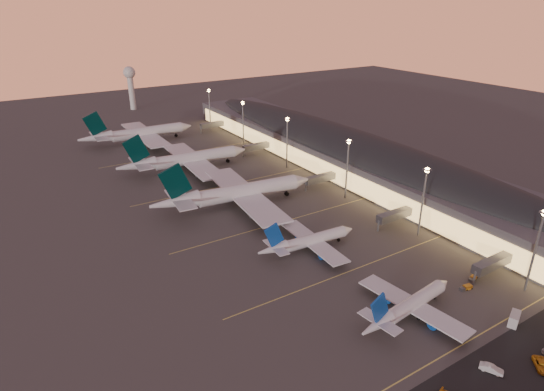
{
  "coord_description": "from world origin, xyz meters",
  "views": [
    {
      "loc": [
        -85.89,
        -94.57,
        78.01
      ],
      "look_at": [
        2.0,
        45.0,
        7.0
      ],
      "focal_mm": 30.0,
      "sensor_mm": 36.0,
      "label": 1
    }
  ],
  "objects": [
    {
      "name": "airliner_wide_far",
      "position": [
        -13.8,
        168.86,
        5.54
      ],
      "size": [
        67.07,
        60.84,
        21.53
      ],
      "rotation": [
        0.0,
        0.0,
        -0.01
      ],
      "color": "silver",
      "rests_on": "ground"
    },
    {
      "name": "service_van_c",
      "position": [
        -1.28,
        -54.1,
        0.86
      ],
      "size": [
        3.93,
        5.46,
        1.71
      ],
      "primitive_type": "imported",
      "rotation": [
        0.0,
        0.0,
        0.46
      ],
      "color": "silver",
      "rests_on": "ground"
    },
    {
      "name": "light_masts",
      "position": [
        36.0,
        65.0,
        17.55
      ],
      "size": [
        2.2,
        217.2,
        25.9
      ],
      "color": "gray",
      "rests_on": "ground"
    },
    {
      "name": "service_lane",
      "position": [
        0.0,
        -56.0,
        0.01
      ],
      "size": [
        260.0,
        16.0,
        0.01
      ],
      "color": "black",
      "rests_on": "ground"
    },
    {
      "name": "airliner_narrow_south",
      "position": [
        -2.53,
        -30.14,
        3.39
      ],
      "size": [
        36.68,
        32.98,
        13.1
      ],
      "rotation": [
        0.0,
        0.0,
        0.12
      ],
      "color": "silver",
      "rests_on": "ground"
    },
    {
      "name": "service_van_d",
      "position": [
        9.57,
        -59.58,
        0.83
      ],
      "size": [
        6.12,
        6.28,
        1.67
      ],
      "primitive_type": "imported",
      "rotation": [
        0.0,
        0.0,
        -0.75
      ],
      "color": "orange",
      "rests_on": "ground"
    },
    {
      "name": "lane_markings",
      "position": [
        0.0,
        40.0,
        0.01
      ],
      "size": [
        90.0,
        180.36,
        0.0
      ],
      "color": "#D8C659",
      "rests_on": "ground"
    },
    {
      "name": "catering_truck_a",
      "position": [
        19.16,
        -46.89,
        1.46
      ],
      "size": [
        5.96,
        4.09,
        3.13
      ],
      "rotation": [
        0.0,
        0.0,
        0.39
      ],
      "color": "silver",
      "rests_on": "ground"
    },
    {
      "name": "ground",
      "position": [
        0.0,
        0.0,
        0.0
      ],
      "size": [
        700.0,
        700.0,
        0.0
      ],
      "primitive_type": "plane",
      "color": "#3C3A37"
    },
    {
      "name": "terminal_building",
      "position": [
        61.84,
        72.47,
        8.78
      ],
      "size": [
        56.35,
        255.0,
        17.46
      ],
      "color": "#4A4A4F",
      "rests_on": "ground"
    },
    {
      "name": "airliner_narrow_north",
      "position": [
        -4.16,
        12.62,
        3.45
      ],
      "size": [
        37.35,
        33.4,
        13.34
      ],
      "rotation": [
        0.0,
        0.0,
        -0.06
      ],
      "color": "silver",
      "rests_on": "ground"
    },
    {
      "name": "airliner_wide_mid",
      "position": [
        -8.52,
        109.3,
        5.47
      ],
      "size": [
        66.39,
        60.48,
        21.25
      ],
      "rotation": [
        0.0,
        0.0,
        -0.05
      ],
      "color": "silver",
      "rests_on": "ground"
    },
    {
      "name": "radar_tower",
      "position": [
        10.0,
        260.0,
        21.87
      ],
      "size": [
        9.0,
        9.0,
        32.5
      ],
      "color": "silver",
      "rests_on": "ground"
    },
    {
      "name": "baggage_tug_b",
      "position": [
        21.88,
        -30.51,
        0.53
      ],
      "size": [
        4.09,
        2.12,
        1.16
      ],
      "rotation": [
        0.0,
        0.0,
        -0.15
      ],
      "color": "orange",
      "rests_on": "ground"
    },
    {
      "name": "airliner_wide_near",
      "position": [
        -7.86,
        57.63,
        5.7
      ],
      "size": [
        69.27,
        63.44,
        22.15
      ],
      "rotation": [
        0.0,
        0.0,
        -0.1
      ],
      "color": "silver",
      "rests_on": "ground"
    },
    {
      "name": "baggage_tug_a",
      "position": [
        28.11,
        -28.35,
        0.5
      ],
      "size": [
        3.88,
        2.28,
        1.09
      ],
      "rotation": [
        0.0,
        0.0,
        0.24
      ],
      "color": "orange",
      "rests_on": "ground"
    }
  ]
}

